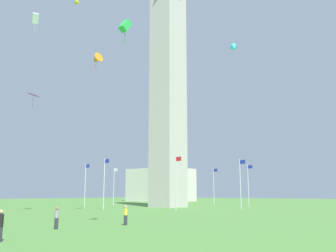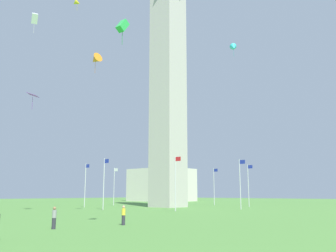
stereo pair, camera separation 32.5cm
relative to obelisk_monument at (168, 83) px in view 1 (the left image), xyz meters
The scene contains 20 objects.
ground_plane 24.54m from the obelisk_monument, ahead, with size 260.00×260.00×0.00m, color #548C3D.
obelisk_monument is the anchor object (origin of this frame).
flagpole_n 25.52m from the obelisk_monument, ahead, with size 1.12×0.14×8.15m.
flagpole_ne 25.51m from the obelisk_monument, 44.85° to the left, with size 1.12×0.14×8.15m.
flagpole_e 25.48m from the obelisk_monument, 89.78° to the left, with size 1.12×0.14×8.15m.
flagpole_se 25.45m from the obelisk_monument, 134.85° to the left, with size 1.12×0.14×8.15m.
flagpole_s 25.44m from the obelisk_monument, behind, with size 1.12×0.14×8.15m.
flagpole_sw 25.45m from the obelisk_monument, 134.85° to the right, with size 1.12×0.14×8.15m.
flagpole_w 25.48m from the obelisk_monument, 89.78° to the right, with size 1.12×0.14×8.15m.
flagpole_nw 25.51m from the obelisk_monument, 44.85° to the right, with size 1.12×0.14×8.15m.
person_yellow_shirt 46.67m from the obelisk_monument, 54.31° to the right, with size 0.32×0.32×1.59m.
person_black_shirt 56.67m from the obelisk_monument, 59.52° to the right, with size 0.32×0.32×1.71m.
person_gray_shirt 50.18m from the obelisk_monument, 60.01° to the right, with size 0.32×0.32×1.62m.
kite_white_box 32.94m from the obelisk_monument, 79.66° to the right, with size 1.43×1.14×2.67m.
kite_orange_delta 25.36m from the obelisk_monument, 72.65° to the right, with size 1.69×1.43×2.84m.
kite_green_box 45.92m from the obelisk_monument, 53.51° to the right, with size 0.58×1.04×2.08m.
kite_purple_diamond 28.63m from the obelisk_monument, 95.14° to the right, with size 2.08×2.09×2.36m.
kite_cyan_delta 16.90m from the obelisk_monument, ahead, with size 1.87×1.90×2.38m.
kite_yellow_delta 23.25m from the obelisk_monument, 93.55° to the right, with size 1.38×1.44×1.95m.
distant_building 56.88m from the obelisk_monument, 133.29° to the left, with size 18.76×14.78×10.66m.
Camera 1 is at (46.50, -54.04, 2.59)m, focal length 39.30 mm.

